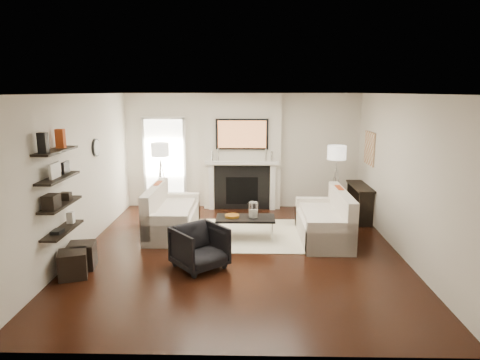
{
  "coord_description": "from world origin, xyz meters",
  "views": [
    {
      "loc": [
        0.17,
        -7.04,
        2.74
      ],
      "look_at": [
        0.0,
        0.6,
        1.15
      ],
      "focal_mm": 32.0,
      "sensor_mm": 36.0,
      "label": 1
    }
  ],
  "objects_px": {
    "lamp_right_shade": "(337,153)",
    "loveseat_left_base": "(173,222)",
    "loveseat_right_base": "(323,228)",
    "armchair": "(200,245)",
    "lamp_left_shade": "(160,150)",
    "ottoman_near": "(82,256)",
    "coffee_table": "(245,218)"
  },
  "relations": [
    {
      "from": "loveseat_left_base",
      "to": "lamp_right_shade",
      "type": "relative_size",
      "value": 4.5
    },
    {
      "from": "loveseat_left_base",
      "to": "armchair",
      "type": "height_order",
      "value": "armchair"
    },
    {
      "from": "lamp_right_shade",
      "to": "loveseat_right_base",
      "type": "bearing_deg",
      "value": -108.94
    },
    {
      "from": "lamp_left_shade",
      "to": "ottoman_near",
      "type": "xyz_separation_m",
      "value": [
        -0.62,
        -3.24,
        -1.25
      ]
    },
    {
      "from": "ottoman_near",
      "to": "armchair",
      "type": "bearing_deg",
      "value": 1.15
    },
    {
      "from": "loveseat_right_base",
      "to": "armchair",
      "type": "xyz_separation_m",
      "value": [
        -2.17,
        -1.39,
        0.16
      ]
    },
    {
      "from": "loveseat_right_base",
      "to": "lamp_right_shade",
      "type": "relative_size",
      "value": 4.5
    },
    {
      "from": "loveseat_left_base",
      "to": "ottoman_near",
      "type": "height_order",
      "value": "loveseat_left_base"
    },
    {
      "from": "loveseat_right_base",
      "to": "lamp_right_shade",
      "type": "bearing_deg",
      "value": 71.06
    },
    {
      "from": "lamp_left_shade",
      "to": "ottoman_near",
      "type": "bearing_deg",
      "value": -100.83
    },
    {
      "from": "loveseat_right_base",
      "to": "lamp_left_shade",
      "type": "height_order",
      "value": "lamp_left_shade"
    },
    {
      "from": "loveseat_left_base",
      "to": "coffee_table",
      "type": "distance_m",
      "value": 1.48
    },
    {
      "from": "lamp_left_shade",
      "to": "ottoman_near",
      "type": "distance_m",
      "value": 3.53
    },
    {
      "from": "loveseat_right_base",
      "to": "coffee_table",
      "type": "height_order",
      "value": "same"
    },
    {
      "from": "armchair",
      "to": "ottoman_near",
      "type": "relative_size",
      "value": 1.86
    },
    {
      "from": "armchair",
      "to": "loveseat_right_base",
      "type": "bearing_deg",
      "value": -7.2
    },
    {
      "from": "armchair",
      "to": "lamp_left_shade",
      "type": "relative_size",
      "value": 1.86
    },
    {
      "from": "lamp_right_shade",
      "to": "coffee_table",
      "type": "bearing_deg",
      "value": -143.67
    },
    {
      "from": "loveseat_left_base",
      "to": "lamp_left_shade",
      "type": "xyz_separation_m",
      "value": [
        -0.52,
        1.49,
        1.24
      ]
    },
    {
      "from": "loveseat_left_base",
      "to": "ottoman_near",
      "type": "bearing_deg",
      "value": -122.95
    },
    {
      "from": "ottoman_near",
      "to": "coffee_table",
      "type": "bearing_deg",
      "value": 28.82
    },
    {
      "from": "coffee_table",
      "to": "armchair",
      "type": "height_order",
      "value": "armchair"
    },
    {
      "from": "loveseat_left_base",
      "to": "coffee_table",
      "type": "relative_size",
      "value": 1.64
    },
    {
      "from": "lamp_right_shade",
      "to": "ottoman_near",
      "type": "height_order",
      "value": "lamp_right_shade"
    },
    {
      "from": "armchair",
      "to": "lamp_right_shade",
      "type": "height_order",
      "value": "lamp_right_shade"
    },
    {
      "from": "lamp_right_shade",
      "to": "loveseat_left_base",
      "type": "bearing_deg",
      "value": -162.07
    },
    {
      "from": "loveseat_right_base",
      "to": "lamp_left_shade",
      "type": "xyz_separation_m",
      "value": [
        -3.41,
        1.82,
        1.24
      ]
    },
    {
      "from": "lamp_left_shade",
      "to": "lamp_right_shade",
      "type": "distance_m",
      "value": 3.92
    },
    {
      "from": "coffee_table",
      "to": "lamp_left_shade",
      "type": "bearing_deg",
      "value": 136.86
    },
    {
      "from": "armchair",
      "to": "ottoman_near",
      "type": "bearing_deg",
      "value": 141.32
    },
    {
      "from": "lamp_left_shade",
      "to": "coffee_table",
      "type": "bearing_deg",
      "value": -43.14
    },
    {
      "from": "loveseat_right_base",
      "to": "ottoman_near",
      "type": "distance_m",
      "value": 4.28
    }
  ]
}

